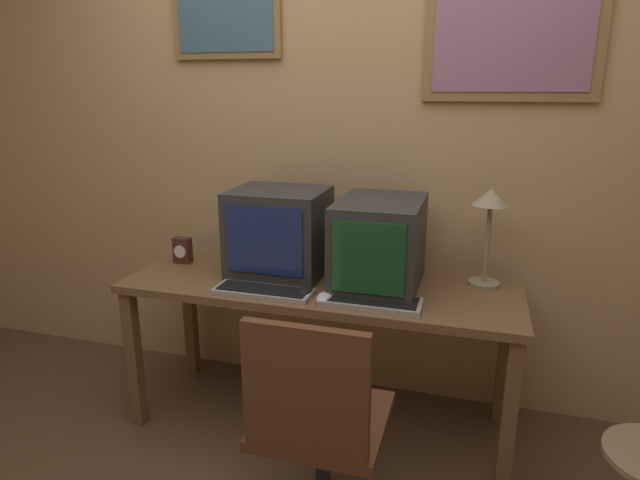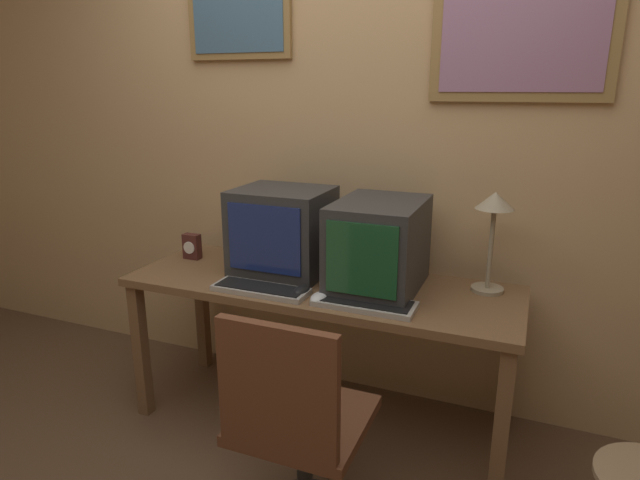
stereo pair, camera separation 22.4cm
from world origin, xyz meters
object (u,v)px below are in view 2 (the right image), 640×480
(office_chair, at_px, (298,445))
(keyboard_side, at_px, (365,303))
(monitor_left, at_px, (283,231))
(monitor_right, at_px, (379,245))
(keyboard_main, at_px, (261,289))
(mouse_far_corner, at_px, (302,291))
(desk_lamp, at_px, (494,216))
(mouse_near_keyboard, at_px, (319,298))
(desk_clock, at_px, (192,246))

(office_chair, bearing_deg, keyboard_side, 81.90)
(monitor_left, height_order, office_chair, monitor_left)
(monitor_right, relative_size, keyboard_main, 1.16)
(monitor_right, xyz_separation_m, mouse_far_corner, (-0.27, -0.20, -0.17))
(desk_lamp, bearing_deg, monitor_right, -162.62)
(keyboard_main, relative_size, keyboard_side, 1.03)
(monitor_left, xyz_separation_m, mouse_near_keyboard, (0.30, -0.29, -0.18))
(monitor_left, distance_m, mouse_near_keyboard, 0.45)
(monitor_right, height_order, keyboard_side, monitor_right)
(keyboard_main, xyz_separation_m, mouse_far_corner, (0.17, 0.04, 0.01))
(monitor_left, height_order, keyboard_side, monitor_left)
(monitor_left, height_order, desk_lamp, desk_lamp)
(mouse_near_keyboard, bearing_deg, keyboard_side, 7.60)
(mouse_near_keyboard, distance_m, desk_clock, 0.86)
(mouse_near_keyboard, bearing_deg, monitor_right, 54.72)
(monitor_left, distance_m, office_chair, 1.01)
(office_chair, bearing_deg, monitor_left, 118.72)
(keyboard_main, xyz_separation_m, desk_lamp, (0.89, 0.38, 0.32))
(monitor_left, bearing_deg, mouse_near_keyboard, -43.69)
(keyboard_main, bearing_deg, desk_clock, 152.77)
(keyboard_main, xyz_separation_m, keyboard_side, (0.46, 0.02, -0.00))
(mouse_near_keyboard, height_order, desk_lamp, desk_lamp)
(mouse_far_corner, bearing_deg, keyboard_main, -168.32)
(keyboard_main, relative_size, mouse_far_corner, 3.78)
(desk_lamp, bearing_deg, monitor_left, -174.08)
(keyboard_main, xyz_separation_m, mouse_near_keyboard, (0.27, -0.01, 0.01))
(monitor_right, relative_size, mouse_far_corner, 4.39)
(office_chair, bearing_deg, monitor_right, 85.28)
(mouse_near_keyboard, relative_size, mouse_far_corner, 1.02)
(monitor_left, relative_size, desk_clock, 3.32)
(keyboard_side, distance_m, office_chair, 0.60)
(keyboard_main, height_order, desk_lamp, desk_lamp)
(desk_clock, relative_size, desk_lamp, 0.30)
(keyboard_side, distance_m, mouse_near_keyboard, 0.19)
(monitor_right, xyz_separation_m, office_chair, (-0.06, -0.71, -0.51))
(monitor_left, distance_m, monitor_right, 0.48)
(office_chair, bearing_deg, mouse_near_keyboard, 103.61)
(keyboard_main, bearing_deg, monitor_right, 28.26)
(monitor_left, height_order, keyboard_main, monitor_left)
(monitor_left, relative_size, mouse_near_keyboard, 3.74)
(monitor_left, xyz_separation_m, desk_lamp, (0.92, 0.10, 0.13))
(mouse_far_corner, bearing_deg, keyboard_side, -3.44)
(mouse_far_corner, distance_m, desk_lamp, 0.85)
(keyboard_side, height_order, desk_lamp, desk_lamp)
(keyboard_side, height_order, mouse_far_corner, mouse_far_corner)
(keyboard_side, relative_size, mouse_far_corner, 3.67)
(monitor_right, xyz_separation_m, keyboard_side, (0.01, -0.22, -0.18))
(keyboard_main, bearing_deg, office_chair, -50.98)
(desk_clock, bearing_deg, desk_lamp, 3.98)
(mouse_far_corner, xyz_separation_m, desk_clock, (-0.72, 0.24, 0.04))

